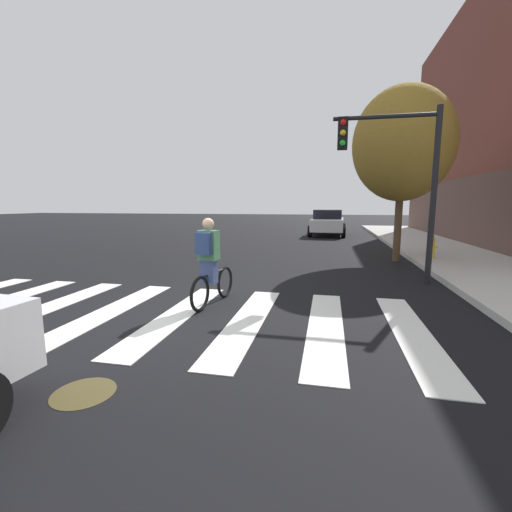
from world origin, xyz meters
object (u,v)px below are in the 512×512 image
object	(u,v)px
manhole_cover	(84,393)
cyclist	(210,263)
sedan_mid	(328,222)
fire_hydrant	(431,246)
street_tree_near	(403,144)
traffic_light_near	(398,165)

from	to	relation	value
manhole_cover	cyclist	xyz separation A→B (m)	(0.25, 3.23, 0.84)
sedan_mid	fire_hydrant	bearing A→B (deg)	-69.86
sedan_mid	street_tree_near	world-z (taller)	street_tree_near
cyclist	street_tree_near	xyz separation A→B (m)	(4.50, 6.32, 3.04)
manhole_cover	street_tree_near	bearing A→B (deg)	63.58
street_tree_near	fire_hydrant	bearing A→B (deg)	4.58
traffic_light_near	sedan_mid	bearing A→B (deg)	97.20
manhole_cover	fire_hydrant	world-z (taller)	fire_hydrant
sedan_mid	fire_hydrant	world-z (taller)	sedan_mid
sedan_mid	cyclist	xyz separation A→B (m)	(-2.15, -15.90, 0.02)
fire_hydrant	street_tree_near	bearing A→B (deg)	-175.42
fire_hydrant	manhole_cover	bearing A→B (deg)	-121.35
cyclist	traffic_light_near	bearing A→B (deg)	37.31
street_tree_near	manhole_cover	bearing A→B (deg)	-116.42
cyclist	traffic_light_near	size ratio (longest dim) A/B	0.40
sedan_mid	street_tree_near	xyz separation A→B (m)	(2.35, -9.58, 3.06)
sedan_mid	cyclist	size ratio (longest dim) A/B	2.76
manhole_cover	sedan_mid	bearing A→B (deg)	82.86
fire_hydrant	cyclist	bearing A→B (deg)	-131.26
cyclist	fire_hydrant	xyz separation A→B (m)	(5.63, 6.41, -0.31)
traffic_light_near	street_tree_near	bearing A→B (deg)	78.33
sedan_mid	street_tree_near	size ratio (longest dim) A/B	0.82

